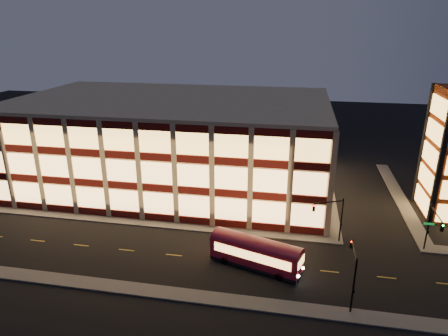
# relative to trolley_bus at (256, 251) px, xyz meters

# --- Properties ---
(ground) EXTENTS (200.00, 200.00, 0.00)m
(ground) POSITION_rel_trolley_bus_xyz_m (-13.78, 6.51, -1.95)
(ground) COLOR black
(ground) RESTS_ON ground
(sidewalk_office_south) EXTENTS (54.00, 2.00, 0.15)m
(sidewalk_office_south) POSITION_rel_trolley_bus_xyz_m (-16.78, 7.51, -1.87)
(sidewalk_office_south) COLOR #514F4C
(sidewalk_office_south) RESTS_ON ground
(sidewalk_office_east) EXTENTS (2.00, 30.00, 0.15)m
(sidewalk_office_east) POSITION_rel_trolley_bus_xyz_m (9.22, 23.51, -1.87)
(sidewalk_office_east) COLOR #514F4C
(sidewalk_office_east) RESTS_ON ground
(sidewalk_tower_west) EXTENTS (2.00, 30.00, 0.15)m
(sidewalk_tower_west) POSITION_rel_trolley_bus_xyz_m (20.22, 23.51, -1.87)
(sidewalk_tower_west) COLOR #514F4C
(sidewalk_tower_west) RESTS_ON ground
(sidewalk_near) EXTENTS (100.00, 2.00, 0.15)m
(sidewalk_near) POSITION_rel_trolley_bus_xyz_m (-13.78, -6.49, -1.87)
(sidewalk_near) COLOR #514F4C
(sidewalk_near) RESTS_ON ground
(office_building) EXTENTS (50.45, 30.45, 14.50)m
(office_building) POSITION_rel_trolley_bus_xyz_m (-16.70, 23.43, 5.30)
(office_building) COLOR tan
(office_building) RESTS_ON ground
(traffic_signal_far) EXTENTS (3.79, 1.87, 6.00)m
(traffic_signal_far) POSITION_rel_trolley_bus_xyz_m (8.43, 6.75, 2.16)
(traffic_signal_far) COLOR black
(traffic_signal_far) RESTS_ON ground
(traffic_signal_right) EXTENTS (1.20, 4.37, 6.00)m
(traffic_signal_right) POSITION_rel_trolley_bus_xyz_m (19.72, 5.89, 2.15)
(traffic_signal_right) COLOR black
(traffic_signal_right) RESTS_ON ground
(traffic_signal_near) EXTENTS (0.32, 4.45, 6.00)m
(traffic_signal_near) POSITION_rel_trolley_bus_xyz_m (9.72, -4.52, 2.18)
(traffic_signal_near) COLOR black
(traffic_signal_near) RESTS_ON ground
(trolley_bus) EXTENTS (10.68, 5.59, 3.52)m
(trolley_bus) POSITION_rel_trolley_bus_xyz_m (0.00, 0.00, 0.00)
(trolley_bus) COLOR maroon
(trolley_bus) RESTS_ON ground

